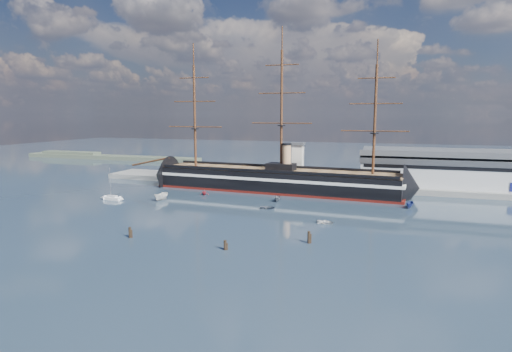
% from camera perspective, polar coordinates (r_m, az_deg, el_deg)
% --- Properties ---
extents(ground, '(600.00, 600.00, 0.00)m').
position_cam_1_polar(ground, '(136.57, 1.23, -3.48)').
color(ground, '#223444').
rests_on(ground, ground).
extents(quay, '(180.00, 18.00, 2.00)m').
position_cam_1_polar(quay, '(168.72, 8.09, -1.31)').
color(quay, slate).
rests_on(quay, ground).
extents(warehouse, '(63.00, 21.00, 11.60)m').
position_cam_1_polar(warehouse, '(170.02, 24.53, 0.82)').
color(warehouse, '#B7BABC').
rests_on(warehouse, ground).
extents(quay_tower, '(5.00, 5.00, 15.00)m').
position_cam_1_polar(quay_tower, '(165.85, 5.59, 1.97)').
color(quay_tower, silver).
rests_on(quay_tower, ground).
extents(shoreline, '(120.00, 10.00, 4.00)m').
position_cam_1_polar(shoreline, '(286.73, -20.29, 2.46)').
color(shoreline, '#3F4C38').
rests_on(shoreline, ground).
extents(warship, '(113.37, 22.02, 53.94)m').
position_cam_1_polar(warship, '(155.82, 2.02, -0.51)').
color(warship, black).
rests_on(warship, ground).
extents(sailboat, '(6.82, 2.69, 10.63)m').
position_cam_1_polar(sailboat, '(147.53, -18.63, -2.77)').
color(sailboat, silver).
rests_on(sailboat, ground).
extents(motorboat_a, '(7.76, 3.45, 3.02)m').
position_cam_1_polar(motorboat_a, '(142.45, -12.51, -3.19)').
color(motorboat_a, white).
rests_on(motorboat_a, ground).
extents(motorboat_b, '(1.73, 3.00, 1.32)m').
position_cam_1_polar(motorboat_b, '(126.75, 1.54, -4.40)').
color(motorboat_b, slate).
rests_on(motorboat_b, ground).
extents(motorboat_c, '(5.26, 2.30, 2.05)m').
position_cam_1_polar(motorboat_c, '(137.60, 2.89, -3.40)').
color(motorboat_c, '#575C66').
rests_on(motorboat_c, ground).
extents(motorboat_d, '(6.30, 4.63, 2.12)m').
position_cam_1_polar(motorboat_d, '(149.65, -6.91, -2.50)').
color(motorboat_d, '#A52532').
rests_on(motorboat_d, ground).
extents(motorboat_e, '(1.50, 2.91, 1.30)m').
position_cam_1_polar(motorboat_e, '(111.43, 9.21, -6.28)').
color(motorboat_e, silver).
rests_on(motorboat_e, ground).
extents(motorboat_f, '(5.92, 3.12, 2.25)m').
position_cam_1_polar(motorboat_f, '(135.93, 19.80, -4.03)').
color(motorboat_f, navy).
rests_on(motorboat_f, ground).
extents(piling_near_left, '(0.64, 0.64, 3.15)m').
position_cam_1_polar(piling_near_left, '(101.95, -16.44, -7.89)').
color(piling_near_left, black).
rests_on(piling_near_left, ground).
extents(piling_near_mid, '(0.64, 0.64, 2.75)m').
position_cam_1_polar(piling_near_mid, '(89.67, -4.13, -9.80)').
color(piling_near_mid, black).
rests_on(piling_near_mid, ground).
extents(piling_near_right, '(0.64, 0.64, 3.38)m').
position_cam_1_polar(piling_near_right, '(94.50, 7.04, -8.89)').
color(piling_near_right, black).
rests_on(piling_near_right, ground).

